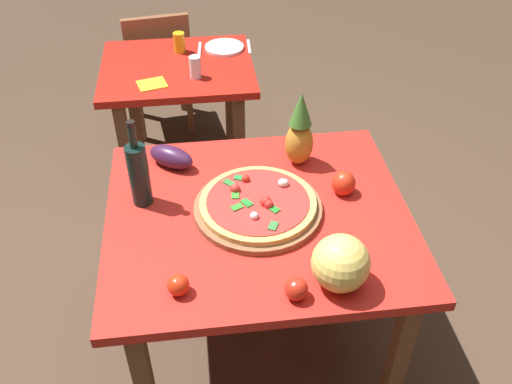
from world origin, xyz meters
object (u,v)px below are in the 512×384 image
at_px(pizza_board, 258,208).
at_px(eggplant, 171,157).
at_px(dining_chair, 159,66).
at_px(knife_utensil, 249,47).
at_px(drinking_glass_water, 195,67).
at_px(bell_pepper, 344,183).
at_px(background_table, 179,88).
at_px(napkin_folded, 152,84).
at_px(melon, 341,263).
at_px(dinner_plate, 224,47).
at_px(wine_bottle, 139,173).
at_px(drinking_glass_juice, 179,42).
at_px(tomato_beside_pepper, 296,289).
at_px(pizza, 258,203).
at_px(pineapple_left, 300,133).
at_px(tomato_near_board, 178,285).
at_px(fork_utensil, 200,49).
at_px(display_table, 258,231).

bearing_deg(pizza_board, eggplant, 134.20).
distance_m(dining_chair, knife_utensil, 0.74).
bearing_deg(drinking_glass_water, bell_pepper, -62.77).
relative_size(background_table, bell_pepper, 8.18).
distance_m(knife_utensil, napkin_folded, 0.66).
distance_m(melon, knife_utensil, 1.79).
bearing_deg(dinner_plate, wine_bottle, -107.72).
relative_size(drinking_glass_juice, napkin_folded, 0.78).
distance_m(drinking_glass_water, knife_utensil, 0.45).
relative_size(tomato_beside_pepper, knife_utensil, 0.42).
relative_size(melon, knife_utensil, 1.04).
bearing_deg(knife_utensil, wine_bottle, -110.16).
distance_m(dining_chair, drinking_glass_juice, 0.55).
height_order(pizza, bell_pepper, bell_pepper).
bearing_deg(pineapple_left, melon, -89.40).
xyz_separation_m(wine_bottle, eggplant, (0.11, 0.21, -0.09)).
bearing_deg(pizza_board, dining_chair, 102.88).
bearing_deg(melon, drinking_glass_juice, 104.84).
bearing_deg(wine_bottle, dinner_plate, 72.28).
height_order(pizza_board, tomato_beside_pepper, tomato_beside_pepper).
relative_size(eggplant, drinking_glass_juice, 1.82).
distance_m(tomato_beside_pepper, drinking_glass_juice, 1.85).
height_order(dining_chair, pizza_board, dining_chair).
xyz_separation_m(background_table, pizza, (0.28, -1.23, 0.18)).
distance_m(pizza_board, drinking_glass_water, 1.10).
distance_m(bell_pepper, tomato_near_board, 0.77).
height_order(fork_utensil, napkin_folded, fork_utensil).
relative_size(dinner_plate, knife_utensil, 1.22).
xyz_separation_m(drinking_glass_juice, drinking_glass_water, (0.08, -0.31, 0.00)).
height_order(background_table, melon, melon).
bearing_deg(display_table, pineapple_left, 55.38).
bearing_deg(display_table, drinking_glass_water, 99.59).
xyz_separation_m(bell_pepper, knife_utensil, (-0.21, 1.34, -0.04)).
height_order(bell_pepper, drinking_glass_water, drinking_glass_water).
relative_size(melon, fork_utensil, 1.04).
xyz_separation_m(wine_bottle, pineapple_left, (0.63, 0.18, 0.01)).
height_order(pizza_board, eggplant, eggplant).
height_order(display_table, knife_utensil, knife_utensil).
xyz_separation_m(drinking_glass_water, knife_utensil, (0.31, 0.32, -0.05)).
bearing_deg(pineapple_left, dining_chair, 112.08).
xyz_separation_m(tomato_near_board, knife_utensil, (0.43, 1.76, -0.03)).
bearing_deg(dining_chair, tomato_beside_pepper, 94.05).
relative_size(pizza, dinner_plate, 1.96).
bearing_deg(drinking_glass_juice, eggplant, -92.89).
height_order(pizza, melon, melon).
distance_m(background_table, pineapple_left, 1.10).
relative_size(wine_bottle, fork_utensil, 1.98).
height_order(display_table, dining_chair, dining_chair).
xyz_separation_m(pineapple_left, drinking_glass_juice, (-0.46, 1.11, -0.09)).
bearing_deg(melon, pizza_board, 118.90).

